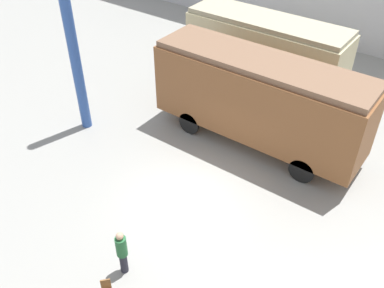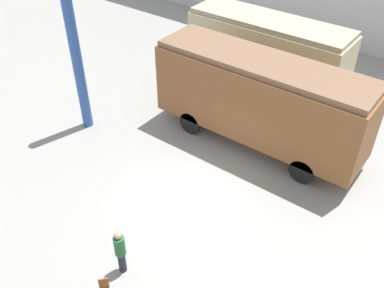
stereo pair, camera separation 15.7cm
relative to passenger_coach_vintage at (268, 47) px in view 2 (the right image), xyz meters
name	(u,v)px [view 2 (the right image)]	position (x,y,z in m)	size (l,w,h in m)	color
ground_plane	(187,197)	(1.77, -8.75, -2.22)	(80.00, 80.00, 0.00)	gray
passenger_coach_vintage	(268,47)	(0.00, 0.00, 0.00)	(7.95, 2.45, 3.66)	beige
passenger_coach_wooden	(260,97)	(2.07, -4.33, 0.04)	(8.87, 2.46, 3.89)	brown
visitor_person	(120,250)	(2.14, -12.49, -1.28)	(0.34, 0.34, 1.73)	#262633
support_pillar	(74,43)	(-4.68, -7.79, 1.78)	(0.44, 0.44, 8.00)	#2D519E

